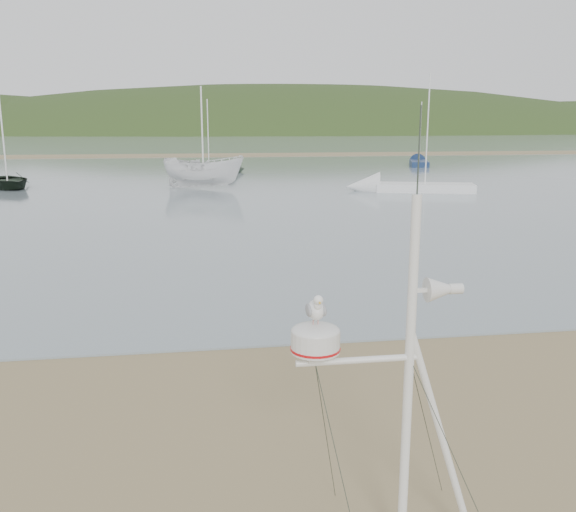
{
  "coord_description": "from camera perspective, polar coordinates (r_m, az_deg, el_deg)",
  "views": [
    {
      "loc": [
        0.9,
        -6.95,
        4.25
      ],
      "look_at": [
        2.1,
        1.0,
        2.46
      ],
      "focal_mm": 38.0,
      "sensor_mm": 36.0,
      "label": 1
    }
  ],
  "objects": [
    {
      "name": "boat_dark",
      "position": [
        42.68,
        -25.01,
        8.97
      ],
      "size": [
        3.48,
        2.57,
        4.81
      ],
      "primitive_type": "imported",
      "rotation": [
        0.0,
        0.0,
        0.52
      ],
      "color": "black",
      "rests_on": "water"
    },
    {
      "name": "sailboat_white_near",
      "position": [
        37.84,
        9.49,
        6.39
      ],
      "size": [
        7.86,
        3.84,
        7.58
      ],
      "color": "silver",
      "rests_on": "ground"
    },
    {
      "name": "ground",
      "position": [
        8.19,
        -14.4,
        -19.11
      ],
      "size": [
        560.0,
        560.0,
        0.0
      ],
      "primitive_type": "plane",
      "color": "olive",
      "rests_on": "ground"
    },
    {
      "name": "far_cottages",
      "position": [
        202.96,
        -8.13,
        12.35
      ],
      "size": [
        294.4,
        6.3,
        8.0
      ],
      "color": "beige",
      "rests_on": "ground"
    },
    {
      "name": "hill_ridge",
      "position": [
        243.77,
        -4.38,
        6.87
      ],
      "size": [
        620.0,
        180.0,
        80.0
      ],
      "color": "#223415",
      "rests_on": "ground"
    },
    {
      "name": "mast_rig",
      "position": [
        6.3,
        10.55,
        -18.08
      ],
      "size": [
        1.95,
        2.08,
        4.39
      ],
      "color": "silver",
      "rests_on": "ground"
    },
    {
      "name": "sailboat_dark_mid",
      "position": [
        50.3,
        -6.0,
        7.98
      ],
      "size": [
        5.88,
        5.32,
        6.38
      ],
      "color": "black",
      "rests_on": "ground"
    },
    {
      "name": "boat_white",
      "position": [
        39.35,
        -8.0,
        10.23
      ],
      "size": [
        2.67,
        2.64,
        5.39
      ],
      "primitive_type": "imported",
      "rotation": [
        0.0,
        0.0,
        1.2
      ],
      "color": "silver",
      "rests_on": "water"
    },
    {
      "name": "sailboat_blue_far",
      "position": [
        61.65,
        12.06,
        8.61
      ],
      "size": [
        3.39,
        6.68,
        6.48
      ],
      "color": "#15284B",
      "rests_on": "ground"
    },
    {
      "name": "water",
      "position": [
        139.01,
        -9.06,
        10.65
      ],
      "size": [
        560.0,
        256.0,
        0.04
      ],
      "primitive_type": "cube",
      "color": "slate",
      "rests_on": "ground"
    },
    {
      "name": "sandbar",
      "position": [
        77.06,
        -9.31,
        9.28
      ],
      "size": [
        560.0,
        7.0,
        0.07
      ],
      "primitive_type": "cube",
      "color": "olive",
      "rests_on": "water"
    }
  ]
}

